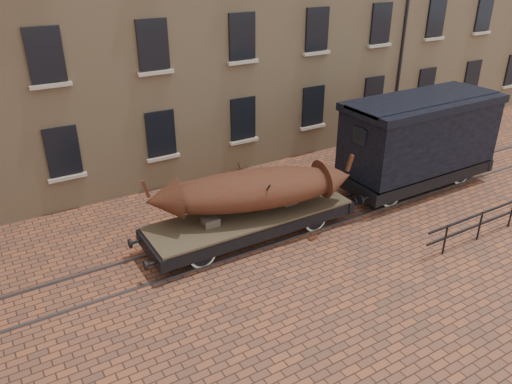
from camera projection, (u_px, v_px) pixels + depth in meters
ground at (291, 225)px, 16.74m from camera, size 90.00×90.00×0.00m
rail_track at (291, 224)px, 16.72m from camera, size 30.00×1.52×0.06m
flatcar_wagon at (251, 219)px, 15.71m from camera, size 7.47×2.02×1.13m
iron_boat at (254, 189)px, 15.32m from camera, size 6.63×3.15×1.59m
goods_van at (420, 133)px, 18.38m from camera, size 6.88×2.51×3.56m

